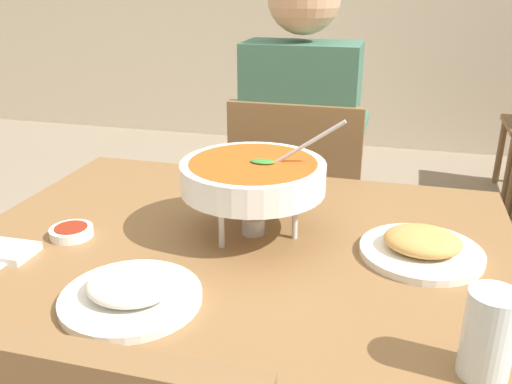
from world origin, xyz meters
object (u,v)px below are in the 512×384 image
(chair_diner_main, at_px, (298,210))
(drink_glass, at_px, (488,339))
(curry_bowl, at_px, (253,177))
(dining_table_main, at_px, (238,288))
(rice_plate, at_px, (131,291))
(diner_main, at_px, (302,141))
(appetizer_plate, at_px, (422,247))
(sauce_dish, at_px, (71,232))

(chair_diner_main, distance_m, drink_glass, 1.15)
(curry_bowl, relative_size, drink_glass, 2.56)
(dining_table_main, xyz_separation_m, drink_glass, (0.44, -0.31, 0.18))
(dining_table_main, distance_m, chair_diner_main, 0.72)
(dining_table_main, xyz_separation_m, curry_bowl, (0.02, 0.04, 0.25))
(chair_diner_main, xyz_separation_m, rice_plate, (-0.11, -0.98, 0.25))
(chair_diner_main, bearing_deg, diner_main, 90.00)
(chair_diner_main, relative_size, rice_plate, 3.75)
(rice_plate, bearing_deg, dining_table_main, 68.05)
(curry_bowl, xyz_separation_m, rice_plate, (-0.13, -0.31, -0.11))
(curry_bowl, bearing_deg, rice_plate, -113.14)
(appetizer_plate, bearing_deg, diner_main, 117.17)
(rice_plate, bearing_deg, curry_bowl, 66.86)
(rice_plate, height_order, appetizer_plate, same)
(diner_main, xyz_separation_m, drink_glass, (0.44, -1.05, 0.06))
(dining_table_main, bearing_deg, chair_diner_main, 90.00)
(diner_main, height_order, sauce_dish, diner_main)
(diner_main, xyz_separation_m, sauce_dish, (-0.34, -0.82, 0.01))
(diner_main, relative_size, curry_bowl, 3.94)
(curry_bowl, height_order, rice_plate, curry_bowl)
(curry_bowl, relative_size, appetizer_plate, 1.39)
(curry_bowl, bearing_deg, dining_table_main, -120.63)
(rice_plate, bearing_deg, diner_main, 83.93)
(drink_glass, bearing_deg, rice_plate, 176.05)
(diner_main, height_order, drink_glass, diner_main)
(chair_diner_main, distance_m, diner_main, 0.24)
(chair_diner_main, height_order, drink_glass, chair_diner_main)
(diner_main, xyz_separation_m, appetizer_plate, (0.37, -0.72, 0.02))
(chair_diner_main, height_order, rice_plate, chair_diner_main)
(diner_main, height_order, rice_plate, diner_main)
(rice_plate, xyz_separation_m, appetizer_plate, (0.48, 0.29, 0.00))
(dining_table_main, distance_m, diner_main, 0.76)
(chair_diner_main, height_order, curry_bowl, curry_bowl)
(dining_table_main, relative_size, diner_main, 0.87)
(appetizer_plate, relative_size, sauce_dish, 2.67)
(curry_bowl, height_order, appetizer_plate, curry_bowl)
(chair_diner_main, bearing_deg, sauce_dish, -113.63)
(dining_table_main, bearing_deg, sauce_dish, -167.84)
(appetizer_plate, xyz_separation_m, sauce_dish, (-0.71, -0.10, -0.01))
(diner_main, height_order, appetizer_plate, diner_main)
(dining_table_main, relative_size, rice_plate, 4.75)
(dining_table_main, bearing_deg, appetizer_plate, 4.12)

